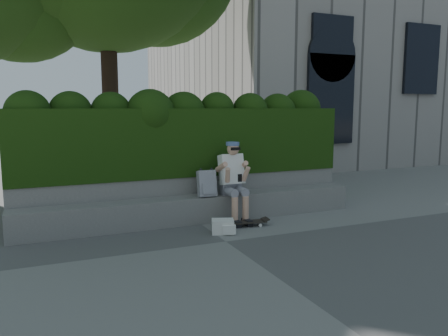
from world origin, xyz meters
name	(u,v)px	position (x,y,z in m)	size (l,w,h in m)	color
ground	(226,242)	(0.00, 0.00, 0.00)	(80.00, 80.00, 0.00)	slate
bench_ledge	(197,209)	(0.00, 1.25, 0.23)	(6.00, 0.45, 0.45)	gray
planter_wall	(188,195)	(0.00, 1.73, 0.38)	(6.00, 0.50, 0.75)	gray
hedge	(184,141)	(0.00, 1.95, 1.35)	(6.00, 1.00, 1.20)	black
person	(233,178)	(0.59, 1.07, 0.75)	(0.40, 0.76, 1.38)	gray
skateboard	(243,223)	(0.58, 0.63, 0.07)	(0.82, 0.30, 0.08)	black
backpack_plaid	(207,184)	(0.14, 1.15, 0.68)	(0.31, 0.16, 0.45)	#B0AFB4
backpack_ground	(223,226)	(0.13, 0.41, 0.11)	(0.34, 0.24, 0.22)	white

